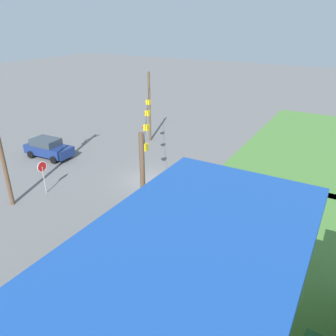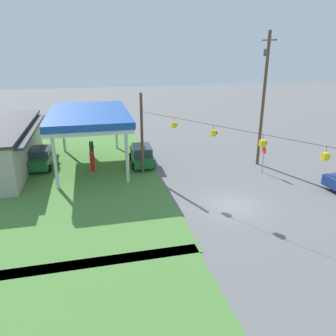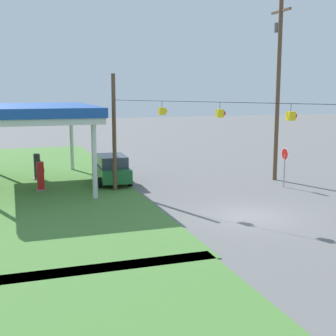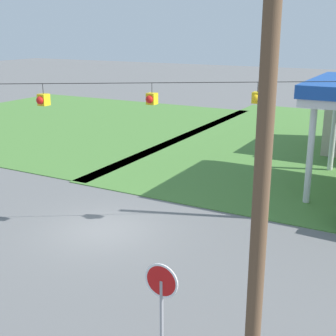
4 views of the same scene
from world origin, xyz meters
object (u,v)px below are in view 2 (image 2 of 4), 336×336
at_px(gas_station_canopy, 89,117).
at_px(fuel_pump_far, 92,151).
at_px(fuel_pump_near, 92,163).
at_px(car_at_pumps_rear, 41,158).
at_px(stop_sign_roadside, 264,153).
at_px(utility_pole_main, 264,94).
at_px(car_at_pumps_front, 142,155).

bearing_deg(gas_station_canopy, fuel_pump_far, -0.04).
height_order(fuel_pump_near, car_at_pumps_rear, car_at_pumps_rear).
height_order(stop_sign_roadside, utility_pole_main, utility_pole_main).
distance_m(fuel_pump_far, car_at_pumps_front, 5.36).
bearing_deg(fuel_pump_near, car_at_pumps_rear, 63.04).
bearing_deg(car_at_pumps_front, stop_sign_roadside, -112.75).
distance_m(fuel_pump_near, fuel_pump_far, 3.79).
xyz_separation_m(gas_station_canopy, fuel_pump_far, (1.89, -0.00, -3.79)).
relative_size(car_at_pumps_front, stop_sign_roadside, 1.99).
bearing_deg(stop_sign_roadside, fuel_pump_near, -104.19).
height_order(gas_station_canopy, car_at_pumps_rear, gas_station_canopy).
bearing_deg(utility_pole_main, car_at_pumps_rear, 79.46).
relative_size(fuel_pump_near, fuel_pump_far, 1.00).
distance_m(fuel_pump_far, stop_sign_roadside, 16.51).
bearing_deg(utility_pole_main, car_at_pumps_front, 77.41).
bearing_deg(car_at_pumps_rear, fuel_pump_near, 67.53).
height_order(car_at_pumps_front, utility_pole_main, utility_pole_main).
xyz_separation_m(gas_station_canopy, utility_pole_main, (-3.28, -15.41, 1.96)).
height_order(car_at_pumps_front, car_at_pumps_rear, car_at_pumps_front).
bearing_deg(gas_station_canopy, car_at_pumps_rear, 84.49).
relative_size(car_at_pumps_front, utility_pole_main, 0.42).
distance_m(gas_station_canopy, stop_sign_roadside, 15.97).
bearing_deg(car_at_pumps_rear, stop_sign_roadside, 77.07).
relative_size(car_at_pumps_front, car_at_pumps_rear, 1.11).
relative_size(gas_station_canopy, utility_pole_main, 0.97).
relative_size(fuel_pump_near, stop_sign_roadside, 0.71).
bearing_deg(car_at_pumps_front, fuel_pump_far, 61.45).
height_order(fuel_pump_near, fuel_pump_far, same).
bearing_deg(fuel_pump_far, car_at_pumps_front, -120.98).
height_order(gas_station_canopy, stop_sign_roadside, gas_station_canopy).
height_order(fuel_pump_near, stop_sign_roadside, stop_sign_roadside).
distance_m(fuel_pump_near, car_at_pumps_rear, 5.16).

